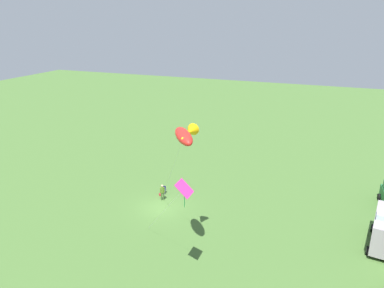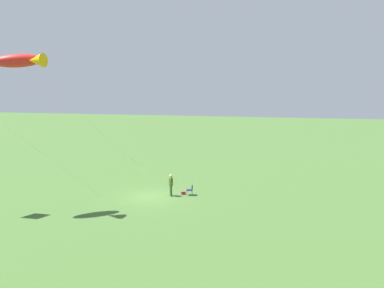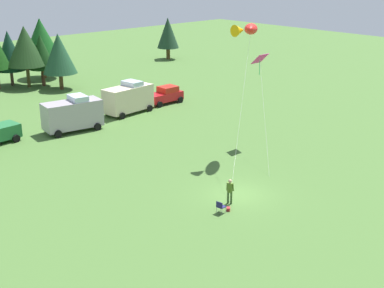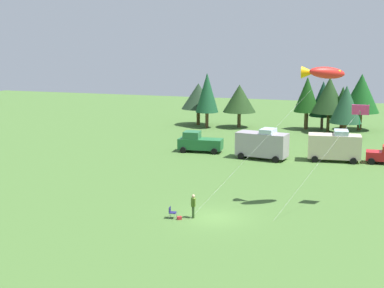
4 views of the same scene
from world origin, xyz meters
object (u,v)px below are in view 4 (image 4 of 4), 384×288
van_motorhome_grey (262,144)px  van_camper_beige (334,146)px  person_kite_flyer (193,204)px  truck_green_flatbed (199,142)px  folding_chair (172,212)px  kite_diamond_rainbow (359,112)px  backpack_on_grass (179,218)px  kite_large_fish (323,73)px

van_motorhome_grey → van_camper_beige: same height
person_kite_flyer → truck_green_flatbed: size_ratio=0.34×
person_kite_flyer → folding_chair: 1.66m
van_motorhome_grey → truck_green_flatbed: bearing=178.0°
van_motorhome_grey → kite_diamond_rainbow: kite_diamond_rainbow is taller
person_kite_flyer → van_camper_beige: bearing=39.4°
folding_chair → kite_diamond_rainbow: size_ratio=0.10×
truck_green_flatbed → van_camper_beige: (15.04, -0.00, 0.54)m
backpack_on_grass → kite_diamond_rainbow: kite_diamond_rainbow is taller
truck_green_flatbed → kite_large_fish: bearing=127.0°
person_kite_flyer → folding_chair: size_ratio=2.12×
folding_chair → van_camper_beige: size_ratio=0.15×
person_kite_flyer → kite_diamond_rainbow: bearing=2.3°
kite_large_fish → folding_chair: bearing=-145.5°
van_camper_beige → van_motorhome_grey: bearing=-175.7°
folding_chair → kite_large_fish: kite_large_fish is taller
person_kite_flyer → kite_diamond_rainbow: size_ratio=0.22×
folding_chair → backpack_on_grass: bearing=-15.9°
folding_chair → van_motorhome_grey: (2.24, 21.58, 1.16)m
backpack_on_grass → van_camper_beige: bearing=68.5°
backpack_on_grass → kite_large_fish: size_ratio=0.03×
folding_chair → backpack_on_grass: 0.74m
kite_diamond_rainbow → person_kite_flyer: bearing=-147.3°
van_motorhome_grey → folding_chair: bearing=-87.7°
backpack_on_grass → truck_green_flatbed: bearing=104.6°
backpack_on_grass → kite_large_fish: bearing=36.8°
backpack_on_grass → kite_diamond_rainbow: bearing=33.2°
person_kite_flyer → truck_green_flatbed: 23.39m
kite_large_fish → backpack_on_grass: bearing=-143.2°
kite_large_fish → kite_diamond_rainbow: 4.12m
person_kite_flyer → kite_diamond_rainbow: kite_diamond_rainbow is taller
van_camper_beige → folding_chair: bearing=-119.0°
folding_chair → kite_large_fish: size_ratio=0.08×
person_kite_flyer → van_camper_beige: 23.84m
folding_chair → van_motorhome_grey: van_motorhome_grey is taller
folding_chair → kite_diamond_rainbow: (12.29, 7.53, 6.79)m
van_motorhome_grey → kite_diamond_rainbow: size_ratio=0.72×
kite_large_fish → kite_diamond_rainbow: bearing=19.4°
folding_chair → kite_large_fish: (9.56, 6.57, 9.72)m
truck_green_flatbed → kite_large_fish: size_ratio=0.48×
person_kite_flyer → folding_chair: person_kite_flyer is taller
truck_green_flatbed → van_motorhome_grey: bearing=164.4°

